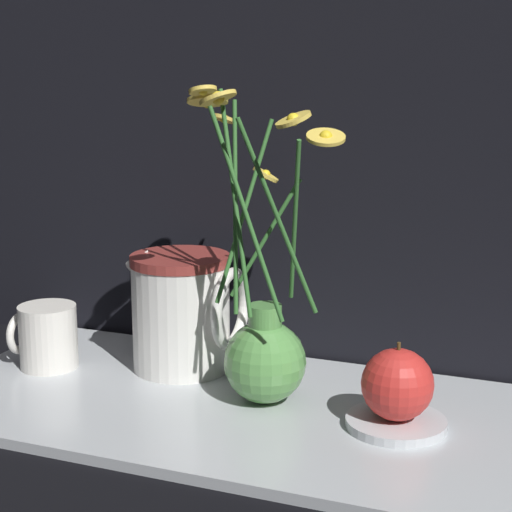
% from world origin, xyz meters
% --- Properties ---
extents(ground_plane, '(6.00, 6.00, 0.00)m').
position_xyz_m(ground_plane, '(0.00, 0.00, 0.00)').
color(ground_plane, black).
extents(shelf, '(0.77, 0.36, 0.01)m').
position_xyz_m(shelf, '(0.00, 0.00, 0.01)').
color(shelf, '#B2B7BC').
rests_on(shelf, ground_plane).
extents(vase_with_flowers, '(0.17, 0.21, 0.36)m').
position_xyz_m(vase_with_flowers, '(0.01, 0.02, 0.08)').
color(vase_with_flowers, '#59994C').
rests_on(vase_with_flowers, shelf).
extents(yellow_mug, '(0.08, 0.07, 0.08)m').
position_xyz_m(yellow_mug, '(-0.30, 0.02, 0.05)').
color(yellow_mug, silver).
rests_on(yellow_mug, shelf).
extents(ceramic_pitcher, '(0.15, 0.13, 0.16)m').
position_xyz_m(ceramic_pitcher, '(-0.13, 0.08, 0.09)').
color(ceramic_pitcher, white).
rests_on(ceramic_pitcher, shelf).
extents(saucer_plate, '(0.11, 0.11, 0.01)m').
position_xyz_m(saucer_plate, '(0.16, 0.00, 0.02)').
color(saucer_plate, silver).
rests_on(saucer_plate, shelf).
extents(orange_fruit, '(0.08, 0.08, 0.09)m').
position_xyz_m(orange_fruit, '(0.16, 0.00, 0.06)').
color(orange_fruit, red).
rests_on(orange_fruit, saucer_plate).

